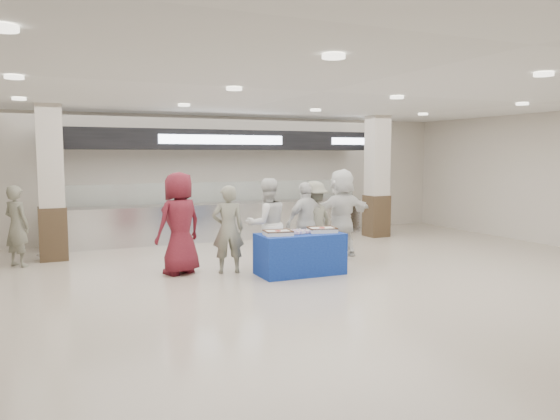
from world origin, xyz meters
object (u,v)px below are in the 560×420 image
soldier_a (228,229)px  soldier_b (314,221)px  sheet_cake_left (278,232)px  soldier_bg (17,226)px  chef_short (306,223)px  civilian_white (341,213)px  civilian_maroon (179,223)px  display_table (300,254)px  chef_tall (267,224)px  sheet_cake_right (322,229)px  cupcake_tray (299,232)px

soldier_a → soldier_b: size_ratio=0.99×
sheet_cake_left → soldier_bg: size_ratio=0.33×
chef_short → civilian_white: civilian_white is taller
civilian_maroon → civilian_white: (3.58, 0.27, 0.01)m
display_table → chef_tall: chef_tall is taller
soldier_b → soldier_bg: 5.84m
civilian_maroon → soldier_bg: (-2.72, 1.97, -0.14)m
civilian_maroon → chef_short: size_ratio=1.14×
civilian_white → soldier_bg: 6.52m
soldier_a → soldier_bg: soldier_a is taller
chef_short → soldier_bg: 5.66m
sheet_cake_right → civilian_maroon: size_ratio=0.30×
sheet_cake_right → civilian_white: size_ratio=0.30×
soldier_bg → civilian_maroon: bearing=-166.7°
cupcake_tray → soldier_bg: bearing=148.6°
sheet_cake_left → civilian_maroon: 1.82m
cupcake_tray → civilian_white: civilian_white is taller
chef_short → soldier_bg: size_ratio=1.03×
cupcake_tray → soldier_b: 1.26m
sheet_cake_left → sheet_cake_right: size_ratio=0.92×
sheet_cake_left → civilian_maroon: size_ratio=0.28×
sheet_cake_right → civilian_white: civilian_white is taller
civilian_white → civilian_maroon: bearing=-4.2°
cupcake_tray → soldier_bg: soldier_bg is taller
display_table → soldier_b: bearing=51.7°
sheet_cake_left → soldier_a: 0.97m
chef_short → display_table: bearing=44.5°
civilian_maroon → chef_short: (2.55, -0.08, -0.12)m
chef_tall → civilian_white: size_ratio=0.92×
display_table → cupcake_tray: 0.41m
soldier_a → soldier_b: (1.96, 0.35, 0.01)m
sheet_cake_left → civilian_white: (2.04, 1.23, 0.14)m
sheet_cake_left → soldier_b: 1.62m
chef_tall → chef_short: chef_tall is taller
chef_tall → soldier_b: chef_tall is taller
chef_tall → chef_short: bearing=-169.0°
cupcake_tray → soldier_a: soldier_a is taller
civilian_maroon → chef_short: bearing=155.7°
sheet_cake_left → display_table: bearing=3.5°
soldier_b → civilian_white: size_ratio=0.87×
chef_short → soldier_b: soldier_b is taller
cupcake_tray → soldier_a: (-1.15, 0.61, 0.03)m
civilian_white → display_table: bearing=28.5°
civilian_maroon → chef_short: 2.56m
cupcake_tray → soldier_bg: (-4.70, 2.87, 0.02)m
cupcake_tray → chef_short: chef_short is taller
sheet_cake_right → cupcake_tray: (-0.45, 0.05, -0.02)m
sheet_cake_right → soldier_b: (0.36, 1.01, 0.02)m
cupcake_tray → soldier_b: size_ratio=0.25×
civilian_white → soldier_b: bearing=6.2°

